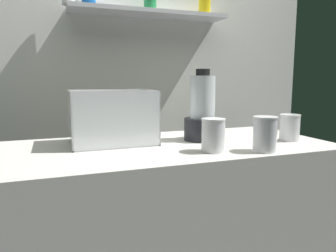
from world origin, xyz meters
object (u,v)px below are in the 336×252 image
blender_pitcher (202,113)px  juice_cup_orange_far_left (213,137)px  carrot_display_bin (110,127)px  juice_cup_beet_middle (290,129)px  juice_cup_beet_left (265,135)px

blender_pitcher → juice_cup_orange_far_left: bearing=-106.0°
carrot_display_bin → juice_cup_beet_middle: carrot_display_bin is taller
juice_cup_orange_far_left → juice_cup_beet_middle: 0.44m
carrot_display_bin → juice_cup_beet_left: carrot_display_bin is taller
juice_cup_beet_left → juice_cup_beet_middle: (0.24, 0.15, -0.01)m
juice_cup_beet_left → juice_cup_beet_middle: size_ratio=1.14×
blender_pitcher → juice_cup_orange_far_left: blender_pitcher is taller
juice_cup_orange_far_left → juice_cup_beet_middle: size_ratio=1.08×
blender_pitcher → juice_cup_beet_left: 0.32m
juice_cup_beet_left → blender_pitcher: bearing=112.5°
blender_pitcher → juice_cup_beet_left: size_ratio=2.37×
blender_pitcher → juice_cup_beet_left: blender_pitcher is taller
carrot_display_bin → juice_cup_orange_far_left: 0.45m
juice_cup_orange_far_left → juice_cup_beet_left: size_ratio=0.95×
blender_pitcher → juice_cup_orange_far_left: 0.25m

